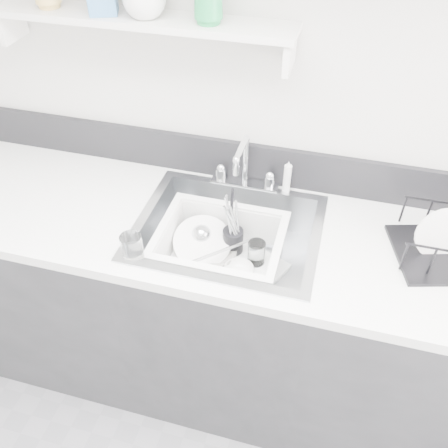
% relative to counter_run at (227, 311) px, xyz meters
% --- Properties ---
extents(room_shell, '(3.50, 3.00, 2.60)m').
position_rel_counter_run_xyz_m(room_shell, '(0.00, -0.80, 1.22)').
color(room_shell, silver).
rests_on(room_shell, ground).
extents(counter_run, '(3.20, 0.62, 0.92)m').
position_rel_counter_run_xyz_m(counter_run, '(0.00, 0.00, 0.00)').
color(counter_run, '#242427').
rests_on(counter_run, ground).
extents(backsplash, '(3.20, 0.02, 0.16)m').
position_rel_counter_run_xyz_m(backsplash, '(0.00, 0.30, 0.54)').
color(backsplash, black).
rests_on(backsplash, counter_run).
extents(sink, '(0.64, 0.52, 0.20)m').
position_rel_counter_run_xyz_m(sink, '(0.00, 0.00, 0.37)').
color(sink, silver).
rests_on(sink, counter_run).
extents(faucet, '(0.26, 0.18, 0.23)m').
position_rel_counter_run_xyz_m(faucet, '(0.00, 0.25, 0.52)').
color(faucet, silver).
rests_on(faucet, counter_run).
extents(side_sprayer, '(0.03, 0.03, 0.14)m').
position_rel_counter_run_xyz_m(side_sprayer, '(0.16, 0.25, 0.53)').
color(side_sprayer, white).
rests_on(side_sprayer, counter_run).
extents(wall_shelf, '(1.00, 0.16, 0.12)m').
position_rel_counter_run_xyz_m(wall_shelf, '(-0.35, 0.23, 1.05)').
color(wall_shelf, silver).
rests_on(wall_shelf, room_shell).
extents(wash_tub, '(0.55, 0.50, 0.17)m').
position_rel_counter_run_xyz_m(wash_tub, '(-0.02, -0.03, 0.38)').
color(wash_tub, white).
rests_on(wash_tub, sink).
extents(plate_stack, '(0.26, 0.25, 0.10)m').
position_rel_counter_run_xyz_m(plate_stack, '(-0.09, 0.01, 0.33)').
color(plate_stack, white).
rests_on(plate_stack, wash_tub).
extents(utensil_cup, '(0.08, 0.08, 0.26)m').
position_rel_counter_run_xyz_m(utensil_cup, '(0.01, 0.05, 0.36)').
color(utensil_cup, black).
rests_on(utensil_cup, wash_tub).
extents(ladle, '(0.30, 0.26, 0.09)m').
position_rel_counter_run_xyz_m(ladle, '(-0.05, -0.01, 0.35)').
color(ladle, silver).
rests_on(ladle, wash_tub).
extents(tumbler_in_tub, '(0.08, 0.08, 0.09)m').
position_rel_counter_run_xyz_m(tumbler_in_tub, '(0.10, 0.01, 0.35)').
color(tumbler_in_tub, white).
rests_on(tumbler_in_tub, wash_tub).
extents(tumbler_counter, '(0.09, 0.09, 0.10)m').
position_rel_counter_run_xyz_m(tumbler_counter, '(-0.26, -0.23, 0.51)').
color(tumbler_counter, white).
rests_on(tumbler_counter, counter_run).
extents(bowl_small, '(0.13, 0.13, 0.03)m').
position_rel_counter_run_xyz_m(bowl_small, '(0.06, -0.06, 0.32)').
color(bowl_small, white).
rests_on(bowl_small, wash_tub).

